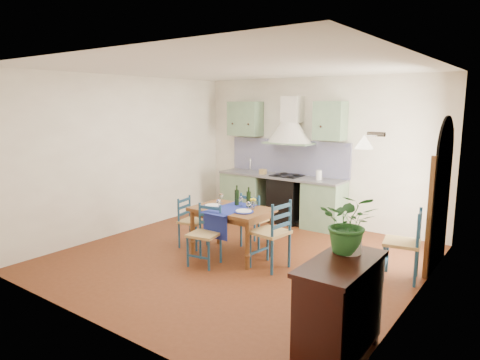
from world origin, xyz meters
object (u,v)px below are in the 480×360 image
at_px(dining_table, 232,214).
at_px(potted_plant, 349,223).
at_px(chair_near, 205,234).
at_px(sideboard, 339,306).

relative_size(dining_table, potted_plant, 2.05).
height_order(dining_table, chair_near, dining_table).
bearing_deg(sideboard, potted_plant, 98.97).
distance_m(chair_near, sideboard, 2.73).
bearing_deg(chair_near, potted_plant, -18.31).
xyz_separation_m(dining_table, chair_near, (-0.09, -0.52, -0.21)).
bearing_deg(potted_plant, chair_near, 161.69).
height_order(chair_near, sideboard, sideboard).
relative_size(dining_table, chair_near, 1.35).
bearing_deg(dining_table, chair_near, -99.89).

